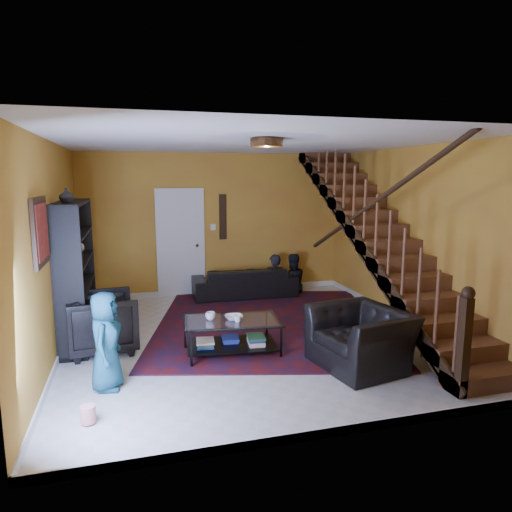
{
  "coord_description": "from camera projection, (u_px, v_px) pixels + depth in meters",
  "views": [
    {
      "loc": [
        -1.62,
        -6.22,
        2.32
      ],
      "look_at": [
        0.2,
        0.4,
        1.14
      ],
      "focal_mm": 32.0,
      "sensor_mm": 36.0,
      "label": 1
    }
  ],
  "objects": [
    {
      "name": "armchair_left",
      "position": [
        103.0,
        322.0,
        6.13
      ],
      "size": [
        0.98,
        0.96,
        0.8
      ],
      "primitive_type": "imported",
      "rotation": [
        0.0,
        0.0,
        1.7
      ],
      "color": "black",
      "rests_on": "floor"
    },
    {
      "name": "popcorn_bucket",
      "position": [
        88.0,
        414.0,
        4.34
      ],
      "size": [
        0.17,
        0.17,
        0.16
      ],
      "primitive_type": "cylinder",
      "rotation": [
        0.0,
        0.0,
        -0.19
      ],
      "color": "red",
      "rests_on": "rug"
    },
    {
      "name": "cup_a",
      "position": [
        210.0,
        316.0,
        6.03
      ],
      "size": [
        0.14,
        0.14,
        0.1
      ],
      "primitive_type": "imported",
      "rotation": [
        0.0,
        0.0,
        -0.06
      ],
      "color": "#999999",
      "rests_on": "coffee_table"
    },
    {
      "name": "wall_hanging",
      "position": [
        223.0,
        217.0,
        9.1
      ],
      "size": [
        0.14,
        0.03,
        0.9
      ],
      "primitive_type": "cube",
      "color": "black",
      "rests_on": "room"
    },
    {
      "name": "coffee_table",
      "position": [
        232.0,
        334.0,
        6.06
      ],
      "size": [
        1.3,
        0.86,
        0.47
      ],
      "rotation": [
        0.0,
        0.0,
        -0.12
      ],
      "color": "black",
      "rests_on": "floor"
    },
    {
      "name": "person_child",
      "position": [
        106.0,
        341.0,
        5.0
      ],
      "size": [
        0.45,
        0.6,
        1.11
      ],
      "primitive_type": "imported",
      "rotation": [
        0.0,
        0.0,
        1.37
      ],
      "color": "#184B5D",
      "rests_on": "armchair_left"
    },
    {
      "name": "ceiling_fixture",
      "position": [
        266.0,
        143.0,
        5.5
      ],
      "size": [
        0.4,
        0.4,
        0.1
      ],
      "primitive_type": "cylinder",
      "color": "#3F2814",
      "rests_on": "room"
    },
    {
      "name": "bowl",
      "position": [
        234.0,
        317.0,
        6.03
      ],
      "size": [
        0.25,
        0.25,
        0.06
      ],
      "primitive_type": "imported",
      "rotation": [
        0.0,
        0.0,
        -0.04
      ],
      "color": "#999999",
      "rests_on": "coffee_table"
    },
    {
      "name": "staircase",
      "position": [
        383.0,
        238.0,
        7.04
      ],
      "size": [
        0.95,
        5.02,
        3.18
      ],
      "color": "brown",
      "rests_on": "floor"
    },
    {
      "name": "person_adult_b",
      "position": [
        292.0,
        284.0,
        9.32
      ],
      "size": [
        0.62,
        0.48,
        1.26
      ],
      "primitive_type": "imported",
      "rotation": [
        0.0,
        0.0,
        3.13
      ],
      "color": "black",
      "rests_on": "sofa"
    },
    {
      "name": "floor",
      "position": [
        250.0,
        337.0,
        6.73
      ],
      "size": [
        5.5,
        5.5,
        0.0
      ],
      "primitive_type": "plane",
      "color": "beige",
      "rests_on": "ground"
    },
    {
      "name": "sofa",
      "position": [
        244.0,
        282.0,
        8.99
      ],
      "size": [
        2.03,
        0.84,
        0.59
      ],
      "primitive_type": "imported",
      "rotation": [
        0.0,
        0.0,
        3.11
      ],
      "color": "black",
      "rests_on": "floor"
    },
    {
      "name": "rug",
      "position": [
        268.0,
        322.0,
        7.39
      ],
      "size": [
        4.37,
        4.73,
        0.02
      ],
      "primitive_type": "cube",
      "rotation": [
        0.0,
        0.0,
        -0.25
      ],
      "color": "#4A0D0D",
      "rests_on": "floor"
    },
    {
      "name": "vase",
      "position": [
        66.0,
        196.0,
        5.84
      ],
      "size": [
        0.18,
        0.18,
        0.19
      ],
      "primitive_type": "imported",
      "color": "#999999",
      "rests_on": "bookshelf"
    },
    {
      "name": "bookshelf",
      "position": [
        77.0,
        274.0,
        6.5
      ],
      "size": [
        0.35,
        1.8,
        2.0
      ],
      "color": "black",
      "rests_on": "floor"
    },
    {
      "name": "armchair_right",
      "position": [
        361.0,
        338.0,
        5.63
      ],
      "size": [
        1.17,
        1.29,
        0.73
      ],
      "primitive_type": "imported",
      "rotation": [
        0.0,
        0.0,
        -1.37
      ],
      "color": "black",
      "rests_on": "floor"
    },
    {
      "name": "person_adult_a",
      "position": [
        274.0,
        285.0,
        9.22
      ],
      "size": [
        0.49,
        0.36,
        1.27
      ],
      "primitive_type": "imported",
      "rotation": [
        0.0,
        0.0,
        3.02
      ],
      "color": "black",
      "rests_on": "sofa"
    },
    {
      "name": "door",
      "position": [
        181.0,
        245.0,
        8.96
      ],
      "size": [
        0.82,
        0.05,
        2.05
      ],
      "primitive_type": "cube",
      "color": "silver",
      "rests_on": "floor"
    },
    {
      "name": "framed_picture",
      "position": [
        40.0,
        232.0,
        4.9
      ],
      "size": [
        0.04,
        0.74,
        0.74
      ],
      "primitive_type": "cube",
      "color": "maroon",
      "rests_on": "room"
    },
    {
      "name": "cup_b",
      "position": [
        238.0,
        319.0,
        5.93
      ],
      "size": [
        0.12,
        0.12,
        0.09
      ],
      "primitive_type": "imported",
      "rotation": [
        0.0,
        0.0,
        0.31
      ],
      "color": "#999999",
      "rests_on": "coffee_table"
    },
    {
      "name": "room",
      "position": [
        153.0,
        315.0,
        7.64
      ],
      "size": [
        5.5,
        5.5,
        5.5
      ],
      "color": "gold",
      "rests_on": "ground"
    }
  ]
}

